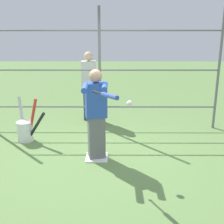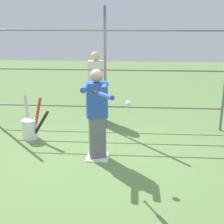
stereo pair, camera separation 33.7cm
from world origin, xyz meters
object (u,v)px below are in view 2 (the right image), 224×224
Objects in this scene: softball_in_flight at (128,104)px; baseball_bat_swinging at (104,95)px; bystander_behind_fence at (96,85)px; batter at (97,112)px; bat_bucket at (31,127)px.

baseball_bat_swinging is at bearing 49.71° from softball_in_flight.
baseball_bat_swinging is at bearing 99.32° from bystander_behind_fence.
baseball_bat_swinging is 3.15m from bystander_behind_fence.
batter reaches higher than softball_in_flight.
batter is at bearing -75.90° from baseball_bat_swinging.
batter reaches higher than bat_bucket.
bat_bucket is (1.51, -0.84, -0.64)m from batter.
softball_in_flight is at bearing 140.91° from batter.
bystander_behind_fence is at bearing -80.68° from baseball_bat_swinging.
bystander_behind_fence reaches higher than bat_bucket.
batter is 0.78m from softball_in_flight.
softball_in_flight is at bearing 107.64° from bystander_behind_fence.
bystander_behind_fence is at bearing -82.58° from batter.
bystander_behind_fence is (0.50, -3.06, -0.54)m from baseball_bat_swinging.
bat_bucket is 0.55× the size of bystander_behind_fence.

